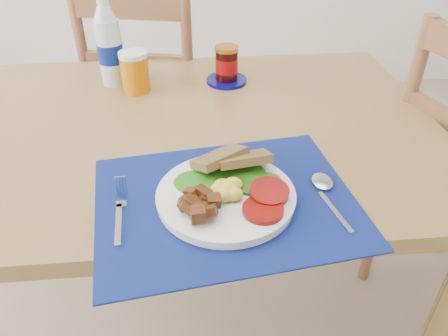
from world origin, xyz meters
name	(u,v)px	position (x,y,z in m)	size (l,w,h in m)	color
table	(169,152)	(0.00, 0.20, 0.67)	(1.40, 0.90, 0.75)	brown
chair_far	(149,86)	(-0.09, 0.80, 0.59)	(0.51, 0.50, 1.16)	brown
placemat	(226,201)	(0.12, -0.12, 0.75)	(0.51, 0.40, 0.00)	black
breakfast_plate	(223,194)	(0.12, -0.12, 0.77)	(0.27, 0.27, 0.07)	silver
fork	(120,211)	(-0.08, -0.13, 0.76)	(0.03, 0.16, 0.00)	#B2B5BA
spoon	(326,191)	(0.33, -0.11, 0.76)	(0.04, 0.18, 0.01)	#B2B5BA
water_bottle	(110,47)	(-0.16, 0.47, 0.86)	(0.07, 0.07, 0.25)	#ADBFCC
juice_glass	(135,73)	(-0.09, 0.41, 0.81)	(0.08, 0.08, 0.11)	#BD6405
jam_on_saucer	(227,67)	(0.18, 0.45, 0.80)	(0.12, 0.12, 0.11)	#050654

